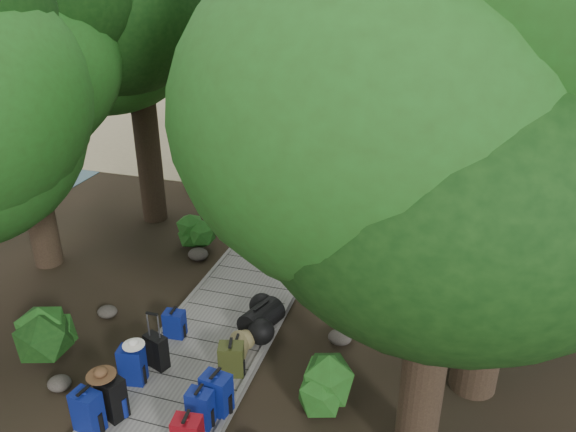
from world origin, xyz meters
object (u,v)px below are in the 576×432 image
(backpack_left_a, at_px, (87,410))
(lone_suitcase_on_sand, at_px, (349,154))
(suitcase_on_boardwalk, at_px, (157,351))
(backpack_right_b, at_px, (200,406))
(backpack_right_d, at_px, (231,358))
(kayak, at_px, (259,135))
(backpack_left_c, at_px, (132,363))
(sun_lounger, at_px, (420,144))
(backpack_left_d, at_px, (175,323))
(duffel_right_khaki, at_px, (237,349))
(backpack_left_b, at_px, (111,395))
(duffel_right_black, at_px, (261,318))
(backpack_right_c, at_px, (216,392))

(backpack_left_a, distance_m, lone_suitcase_on_sand, 12.52)
(suitcase_on_boardwalk, bearing_deg, backpack_right_b, -18.28)
(backpack_right_d, bearing_deg, kayak, 91.71)
(backpack_left_c, xyz_separation_m, kayak, (-2.58, 13.01, -0.28))
(suitcase_on_boardwalk, xyz_separation_m, kayak, (-2.76, 12.57, -0.22))
(backpack_right_b, height_order, sun_lounger, backpack_right_b)
(backpack_left_c, xyz_separation_m, suitcase_on_boardwalk, (0.18, 0.44, -0.06))
(backpack_left_a, bearing_deg, kayak, 108.44)
(backpack_left_d, height_order, duffel_right_khaki, backpack_left_d)
(lone_suitcase_on_sand, bearing_deg, backpack_left_b, -75.21)
(suitcase_on_boardwalk, relative_size, lone_suitcase_on_sand, 0.90)
(backpack_left_c, relative_size, duffel_right_black, 0.90)
(backpack_left_d, bearing_deg, backpack_right_c, -49.60)
(duffel_right_khaki, height_order, duffel_right_black, duffel_right_black)
(duffel_right_khaki, bearing_deg, duffel_right_black, 71.98)
(backpack_left_a, distance_m, backpack_left_d, 2.34)
(backpack_left_c, height_order, sun_lounger, backpack_left_c)
(backpack_left_d, height_order, duffel_right_black, backpack_left_d)
(backpack_left_b, distance_m, backpack_left_d, 1.98)
(backpack_left_b, distance_m, lone_suitcase_on_sand, 12.15)
(backpack_left_a, height_order, sun_lounger, backpack_left_a)
(lone_suitcase_on_sand, height_order, sun_lounger, lone_suitcase_on_sand)
(duffel_right_khaki, bearing_deg, sun_lounger, 71.70)
(backpack_left_b, relative_size, kayak, 0.21)
(backpack_left_b, height_order, suitcase_on_boardwalk, backpack_left_b)
(backpack_right_c, bearing_deg, duffel_right_khaki, 106.46)
(backpack_left_b, bearing_deg, backpack_left_a, -92.46)
(backpack_right_b, xyz_separation_m, sun_lounger, (1.86, 13.88, -0.16))
(backpack_right_b, distance_m, suitcase_on_boardwalk, 1.55)
(backpack_right_b, bearing_deg, backpack_left_a, -157.58)
(backpack_left_b, xyz_separation_m, kayak, (-2.68, 13.73, -0.30))
(backpack_left_d, xyz_separation_m, duffel_right_khaki, (1.28, -0.25, -0.09))
(backpack_right_b, bearing_deg, sun_lounger, 83.46)
(backpack_left_d, bearing_deg, backpack_left_a, -97.76)
(backpack_right_d, relative_size, lone_suitcase_on_sand, 0.93)
(backpack_left_b, height_order, backpack_right_d, backpack_left_b)
(backpack_right_b, distance_m, lone_suitcase_on_sand, 11.89)
(suitcase_on_boardwalk, relative_size, sun_lounger, 0.36)
(backpack_right_c, bearing_deg, backpack_left_b, -151.19)
(backpack_left_a, height_order, suitcase_on_boardwalk, backpack_left_a)
(backpack_left_c, height_order, backpack_left_d, backpack_left_c)
(backpack_left_a, relative_size, backpack_left_b, 0.99)
(backpack_left_d, height_order, sun_lounger, backpack_left_d)
(backpack_left_a, relative_size, sun_lounger, 0.45)
(suitcase_on_boardwalk, xyz_separation_m, sun_lounger, (3.08, 12.94, -0.13))
(backpack_right_c, bearing_deg, duffel_right_black, 99.64)
(backpack_left_c, bearing_deg, duffel_right_black, 41.59)
(suitcase_on_boardwalk, bearing_deg, duffel_right_black, 66.86)
(suitcase_on_boardwalk, bearing_deg, backpack_left_b, -74.77)
(backpack_right_d, bearing_deg, sun_lounger, 65.55)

